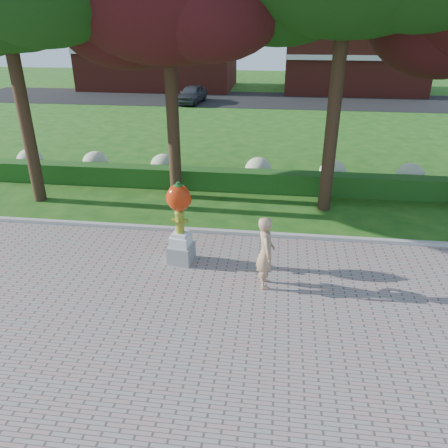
% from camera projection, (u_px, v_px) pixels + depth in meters
% --- Properties ---
extents(ground, '(100.00, 100.00, 0.00)m').
position_uv_depth(ground, '(200.00, 286.00, 11.14)').
color(ground, '#174B12').
rests_on(ground, ground).
extents(walkway, '(40.00, 14.00, 0.04)m').
position_uv_depth(walkway, '(160.00, 413.00, 7.55)').
color(walkway, gray).
rests_on(walkway, ground).
extents(curb, '(40.00, 0.18, 0.15)m').
position_uv_depth(curb, '(217.00, 232.00, 13.79)').
color(curb, '#ADADA5').
rests_on(curb, ground).
extents(lawn_hedge, '(24.00, 0.70, 0.80)m').
position_uv_depth(lawn_hedge, '(231.00, 180.00, 17.24)').
color(lawn_hedge, '#1E4012').
rests_on(lawn_hedge, ground).
extents(hydrangea_row, '(20.10, 1.10, 0.99)m').
position_uv_depth(hydrangea_row, '(248.00, 169.00, 18.00)').
color(hydrangea_row, beige).
rests_on(hydrangea_row, ground).
extents(street, '(50.00, 8.00, 0.02)m').
position_uv_depth(street, '(260.00, 100.00, 36.21)').
color(street, black).
rests_on(street, ground).
extents(building_left, '(14.00, 8.00, 7.00)m').
position_uv_depth(building_left, '(159.00, 49.00, 41.25)').
color(building_left, maroon).
rests_on(building_left, ground).
extents(building_right, '(12.00, 8.00, 6.40)m').
position_uv_depth(building_right, '(354.00, 54.00, 39.29)').
color(building_right, maroon).
rests_on(building_right, ground).
extents(hydrant_sculpture, '(0.71, 0.71, 2.34)m').
position_uv_depth(hydrant_sculpture, '(180.00, 221.00, 11.69)').
color(hydrant_sculpture, gray).
rests_on(hydrant_sculpture, walkway).
extents(woman, '(0.56, 0.75, 1.89)m').
position_uv_depth(woman, '(266.00, 252.00, 10.73)').
color(woman, tan).
rests_on(woman, walkway).
extents(parked_car, '(2.11, 4.19, 1.37)m').
position_uv_depth(parked_car, '(192.00, 94.00, 34.53)').
color(parked_car, '#383A3F').
rests_on(parked_car, street).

